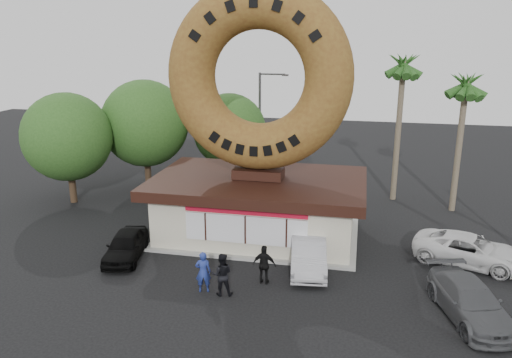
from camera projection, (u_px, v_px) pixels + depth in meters
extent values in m
plane|color=black|center=(230.00, 288.00, 21.67)|extent=(90.00, 90.00, 0.00)
cube|color=silver|center=(258.00, 210.00, 26.88)|extent=(10.00, 6.00, 3.00)
cube|color=#999993|center=(258.00, 234.00, 27.28)|extent=(10.60, 6.60, 0.15)
cube|color=#3F3F3F|center=(258.00, 182.00, 26.44)|extent=(10.00, 6.00, 0.10)
cube|color=black|center=(258.00, 183.00, 26.46)|extent=(11.20, 7.20, 0.55)
cube|color=silver|center=(245.00, 230.00, 24.00)|extent=(6.00, 0.12, 1.40)
cube|color=red|center=(245.00, 210.00, 23.70)|extent=(6.00, 0.10, 0.45)
cube|color=black|center=(258.00, 173.00, 26.30)|extent=(2.60, 1.40, 0.50)
torus|color=brown|center=(259.00, 78.00, 24.91)|extent=(9.42, 2.40, 9.42)
cylinder|color=#473321|center=(148.00, 165.00, 35.31)|extent=(0.44, 0.44, 3.30)
sphere|color=#254D1B|center=(145.00, 123.00, 34.47)|extent=(6.00, 6.00, 6.00)
cylinder|color=#473321|center=(230.00, 165.00, 36.15)|extent=(0.44, 0.44, 2.86)
sphere|color=#254D1B|center=(229.00, 130.00, 35.42)|extent=(5.20, 5.20, 5.20)
cylinder|color=#473321|center=(72.00, 179.00, 32.29)|extent=(0.44, 0.44, 3.08)
sphere|color=#254D1B|center=(67.00, 137.00, 31.51)|extent=(5.60, 5.60, 5.60)
cylinder|color=#726651|center=(398.00, 133.00, 32.03)|extent=(0.36, 0.36, 9.00)
cylinder|color=#726651|center=(459.00, 148.00, 30.06)|extent=(0.36, 0.36, 8.00)
cylinder|color=#59595E|center=(260.00, 129.00, 35.96)|extent=(0.18, 0.18, 8.00)
cylinder|color=#59595E|center=(273.00, 74.00, 34.68)|extent=(1.80, 0.12, 0.12)
cube|color=#59595E|center=(285.00, 75.00, 34.52)|extent=(0.45, 0.20, 0.12)
imported|color=navy|center=(203.00, 272.00, 21.14)|extent=(0.76, 0.59, 1.83)
imported|color=black|center=(222.00, 274.00, 20.88)|extent=(1.03, 0.87, 1.87)
imported|color=black|center=(264.00, 265.00, 21.84)|extent=(1.06, 0.47, 1.79)
imported|color=black|center=(126.00, 245.00, 24.36)|extent=(2.27, 4.16, 1.34)
imported|color=#ADADB2|center=(309.00, 253.00, 23.34)|extent=(2.14, 4.71, 1.50)
imported|color=#4F5154|center=(470.00, 301.00, 19.25)|extent=(3.23, 5.19, 1.40)
imported|color=silver|center=(470.00, 250.00, 23.75)|extent=(5.61, 3.88, 1.42)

